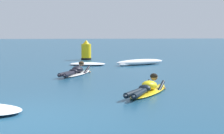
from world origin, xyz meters
TOP-DOWN VIEW (x-y plane):
  - ground_plane at (0.00, 10.00)m, footprint 120.00×120.00m
  - surfer_near at (3.02, 2.54)m, footprint 1.79×2.51m
  - surfer_far at (1.10, 6.71)m, footprint 1.42×2.49m
  - whitewater_mid_left at (1.71, 10.50)m, footprint 1.93×1.34m
  - whitewater_mid_right at (4.34, 10.39)m, footprint 2.78×1.65m
  - channel_marker_buoy at (1.75, 13.75)m, footprint 0.61×0.61m

SIDE VIEW (x-z plane):
  - ground_plane at x=0.00m, z-range 0.00..0.00m
  - whitewater_mid_left at x=1.71m, z-range 0.00..0.13m
  - surfer_near at x=3.02m, z-range -0.13..0.40m
  - whitewater_mid_right at x=4.34m, z-range -0.01..0.28m
  - surfer_far at x=1.10m, z-range -0.13..0.41m
  - channel_marker_buoy at x=1.75m, z-range -0.11..1.07m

